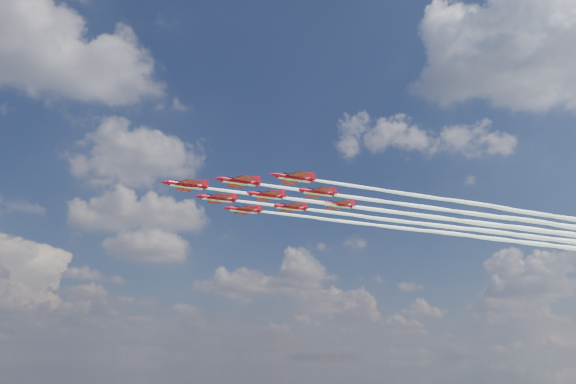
% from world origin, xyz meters
% --- Properties ---
extents(jet_lead, '(157.72, 9.38, 2.70)m').
position_xyz_m(jet_lead, '(48.65, -3.50, 84.34)').
color(jet_lead, '#A6091B').
extents(jet_row2_port, '(157.72, 9.38, 2.70)m').
position_xyz_m(jet_row2_port, '(58.56, -10.78, 84.34)').
color(jet_row2_port, '#A6091B').
extents(jet_row2_starb, '(157.72, 9.38, 2.70)m').
position_xyz_m(jet_row2_starb, '(58.18, 4.28, 84.34)').
color(jet_row2_starb, '#A6091B').
extents(jet_row3_port, '(157.72, 9.38, 2.70)m').
position_xyz_m(jet_row3_port, '(68.47, -18.06, 84.34)').
color(jet_row3_port, '#A6091B').
extents(jet_row3_centre, '(157.72, 9.38, 2.70)m').
position_xyz_m(jet_row3_centre, '(68.09, -3.00, 84.34)').
color(jet_row3_centre, '#A6091B').
extents(jet_row3_starb, '(157.72, 9.38, 2.70)m').
position_xyz_m(jet_row3_starb, '(67.71, 12.05, 84.34)').
color(jet_row3_starb, '#A6091B').
extents(jet_row4_port, '(157.72, 9.38, 2.70)m').
position_xyz_m(jet_row4_port, '(78.00, -10.28, 84.34)').
color(jet_row4_port, '#A6091B').
extents(jet_row4_starb, '(157.72, 9.38, 2.70)m').
position_xyz_m(jet_row4_starb, '(77.62, 4.77, 84.34)').
color(jet_row4_starb, '#A6091B').
extents(jet_tail, '(157.72, 9.38, 2.70)m').
position_xyz_m(jet_tail, '(87.53, -2.51, 84.34)').
color(jet_tail, '#A6091B').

